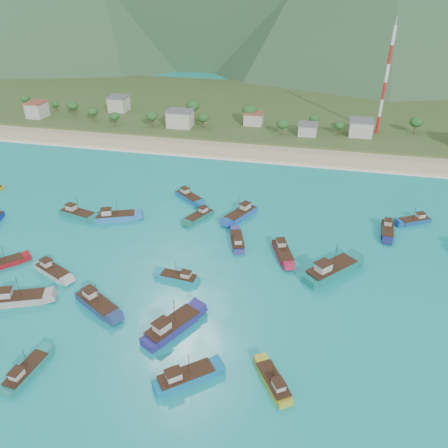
% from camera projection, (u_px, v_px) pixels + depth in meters
% --- Properties ---
extents(ground, '(600.00, 600.00, 0.00)m').
position_uv_depth(ground, '(184.00, 271.00, 99.32)').
color(ground, '#0C8E80').
rests_on(ground, ground).
extents(beach, '(400.00, 18.00, 1.20)m').
position_uv_depth(beach, '(246.00, 151.00, 166.06)').
color(beach, beige).
rests_on(beach, ground).
extents(land, '(400.00, 110.00, 2.40)m').
position_uv_depth(land, '(267.00, 109.00, 217.59)').
color(land, '#385123').
rests_on(land, ground).
extents(surf_line, '(400.00, 2.50, 0.08)m').
position_uv_depth(surf_line, '(241.00, 160.00, 158.03)').
color(surf_line, white).
rests_on(surf_line, ground).
extents(village, '(224.18, 26.27, 7.32)m').
position_uv_depth(village, '(296.00, 123.00, 181.66)').
color(village, beige).
rests_on(village, ground).
extents(vegetation, '(272.80, 26.23, 8.50)m').
position_uv_depth(vegetation, '(223.00, 118.00, 186.71)').
color(vegetation, '#235623').
rests_on(vegetation, ground).
extents(radio_tower, '(1.20, 1.20, 40.60)m').
position_uv_depth(radio_tower, '(385.00, 82.00, 170.17)').
color(radio_tower, red).
rests_on(radio_tower, ground).
extents(boat_0, '(11.88, 7.42, 6.77)m').
position_uv_depth(boat_0, '(115.00, 217.00, 119.71)').
color(boat_0, '#2A6EB7').
rests_on(boat_0, ground).
extents(boat_1, '(3.78, 9.37, 5.39)m').
position_uv_depth(boat_1, '(26.00, 372.00, 73.50)').
color(boat_1, '#1D7E77').
rests_on(boat_1, ground).
extents(boat_2, '(12.01, 7.46, 6.83)m').
position_uv_depth(boat_2, '(17.00, 299.00, 89.57)').
color(boat_2, '#AA9F98').
rests_on(boat_2, ground).
extents(boat_3, '(11.43, 5.84, 6.48)m').
position_uv_depth(boat_3, '(78.00, 214.00, 121.23)').
color(boat_3, '#197A74').
rests_on(boat_3, ground).
extents(boat_5, '(6.60, 9.61, 5.52)m').
position_uv_depth(boat_5, '(199.00, 216.00, 120.48)').
color(boat_5, '#1B6859').
rests_on(boat_5, ground).
extents(boat_6, '(9.09, 6.74, 5.29)m').
position_uv_depth(boat_6, '(414.00, 221.00, 118.42)').
color(boat_6, navy).
rests_on(boat_6, ground).
extents(boat_7, '(3.74, 9.90, 5.72)m').
position_uv_depth(boat_7, '(387.00, 230.00, 113.83)').
color(boat_7, navy).
rests_on(boat_7, ground).
extents(boat_9, '(9.90, 8.78, 6.06)m').
position_uv_depth(boat_9, '(189.00, 197.00, 130.49)').
color(boat_9, '#1560A5').
rests_on(boat_9, ground).
extents(boat_12, '(9.15, 12.58, 7.30)m').
position_uv_depth(boat_12, '(172.00, 327.00, 82.39)').
color(boat_12, navy).
rests_on(boat_12, ground).
extents(boat_13, '(8.94, 3.45, 5.15)m').
position_uv_depth(boat_13, '(179.00, 278.00, 96.27)').
color(boat_13, teal).
rests_on(boat_13, ground).
extents(boat_14, '(8.02, 11.69, 6.72)m').
position_uv_depth(boat_14, '(241.00, 214.00, 121.00)').
color(boat_14, '#1E4EAF').
rests_on(boat_14, ground).
extents(boat_15, '(11.36, 8.45, 6.62)m').
position_uv_depth(boat_15, '(97.00, 304.00, 88.37)').
color(boat_15, navy).
rests_on(boat_15, ground).
extents(boat_16, '(6.41, 10.67, 6.06)m').
position_uv_depth(boat_16, '(283.00, 253.00, 104.73)').
color(boat_16, '#A91E37').
rests_on(boat_16, ground).
extents(boat_17, '(8.39, 8.60, 5.48)m').
position_uv_depth(boat_17, '(3.00, 264.00, 100.85)').
color(boat_17, maroon).
rests_on(boat_17, ground).
extents(boat_21, '(7.09, 8.93, 5.28)m').
position_uv_depth(boat_21, '(274.00, 383.00, 71.63)').
color(boat_21, gold).
rests_on(boat_21, ground).
extents(boat_22, '(10.08, 8.95, 6.17)m').
position_uv_depth(boat_22, '(185.00, 378.00, 72.36)').
color(boat_22, '#0E689B').
rests_on(boat_22, ground).
extents(boat_24, '(12.44, 13.12, 8.26)m').
position_uv_depth(boat_24, '(330.00, 271.00, 97.67)').
color(boat_24, '#137068').
rests_on(boat_24, ground).
extents(boat_25, '(5.49, 10.02, 5.68)m').
position_uv_depth(boat_25, '(237.00, 242.00, 109.04)').
color(boat_25, navy).
rests_on(boat_25, ground).
extents(boat_29, '(10.37, 6.93, 5.94)m').
position_uv_depth(boat_29, '(52.00, 271.00, 98.22)').
color(boat_29, beige).
rests_on(boat_29, ground).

